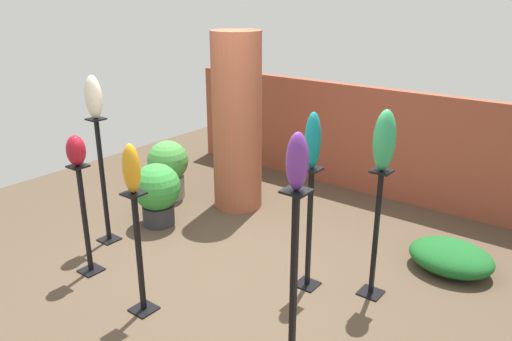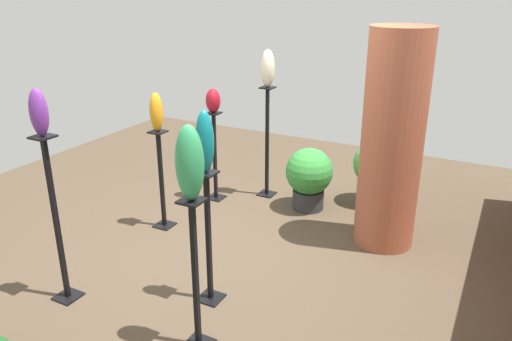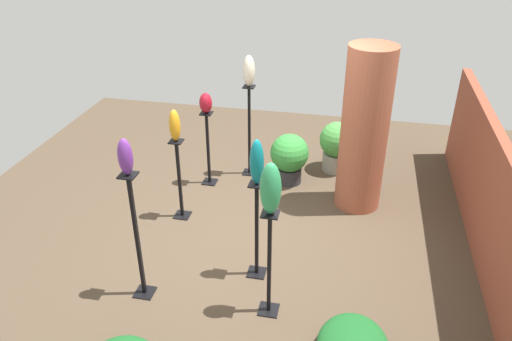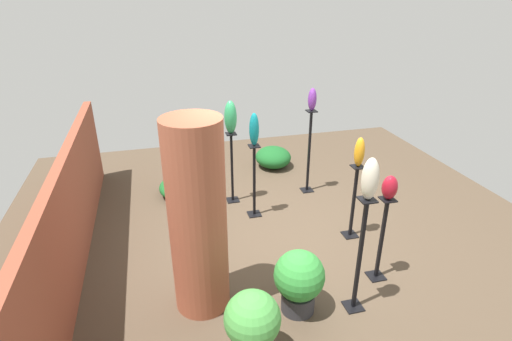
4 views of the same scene
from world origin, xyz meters
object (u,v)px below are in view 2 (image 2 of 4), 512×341
at_px(pedestal_teal, 209,244).
at_px(potted_plant_back_center, 375,170).
at_px(brick_pillar, 392,142).
at_px(pedestal_amber, 162,184).
at_px(art_vase_amber, 156,112).
at_px(art_vase_jade, 190,163).
at_px(pedestal_violet, 57,228).
at_px(art_vase_ruby, 213,101).
at_px(pedestal_ruby, 215,160).
at_px(pedestal_jade, 196,283).
at_px(art_vase_violet, 39,112).
at_px(potted_plant_near_pillar, 309,176).
at_px(art_vase_teal, 205,142).
at_px(pedestal_ivory, 267,147).
at_px(art_vase_ivory, 268,68).

height_order(pedestal_teal, potted_plant_back_center, pedestal_teal).
relative_size(brick_pillar, pedestal_amber, 1.99).
distance_m(pedestal_amber, art_vase_amber, 0.80).
xyz_separation_m(brick_pillar, art_vase_jade, (2.22, -0.80, 0.36)).
bearing_deg(art_vase_jade, pedestal_teal, -156.22).
xyz_separation_m(pedestal_violet, art_vase_amber, (-1.46, -0.09, 0.62)).
relative_size(pedestal_violet, potted_plant_back_center, 1.87).
height_order(art_vase_ruby, potted_plant_back_center, art_vase_ruby).
relative_size(pedestal_teal, potted_plant_back_center, 1.50).
xyz_separation_m(pedestal_ruby, potted_plant_back_center, (-0.77, 1.77, -0.08)).
distance_m(pedestal_jade, pedestal_teal, 0.58).
distance_m(pedestal_violet, art_vase_violet, 0.96).
bearing_deg(pedestal_jade, potted_plant_near_pillar, -175.82).
height_order(pedestal_jade, potted_plant_near_pillar, pedestal_jade).
distance_m(brick_pillar, art_vase_teal, 2.01).
bearing_deg(art_vase_violet, pedestal_amber, -176.49).
height_order(pedestal_ruby, pedestal_amber, pedestal_ruby).
distance_m(art_vase_ruby, potted_plant_back_center, 2.09).
bearing_deg(pedestal_teal, art_vase_violet, -63.23).
height_order(pedestal_ruby, art_vase_ruby, art_vase_ruby).
bearing_deg(brick_pillar, pedestal_ruby, -93.28).
bearing_deg(art_vase_violet, art_vase_jade, 90.94).
distance_m(art_vase_violet, potted_plant_back_center, 3.80).
bearing_deg(art_vase_teal, art_vase_jade, 23.78).
xyz_separation_m(pedestal_ivory, art_vase_jade, (2.74, 0.80, 0.81)).
relative_size(brick_pillar, art_vase_violet, 5.93).
bearing_deg(pedestal_violet, art_vase_ivory, 169.20).
distance_m(pedestal_teal, potted_plant_back_center, 2.67).
distance_m(pedestal_violet, potted_plant_back_center, 3.61).
bearing_deg(brick_pillar, potted_plant_near_pillar, -111.27).
distance_m(brick_pillar, art_vase_violet, 3.14).
relative_size(art_vase_jade, potted_plant_back_center, 0.67).
height_order(art_vase_violet, potted_plant_back_center, art_vase_violet).
height_order(pedestal_violet, potted_plant_near_pillar, pedestal_violet).
distance_m(pedestal_ruby, pedestal_amber, 0.91).
relative_size(pedestal_ruby, pedestal_jade, 0.92).
distance_m(pedestal_ruby, art_vase_teal, 2.29).
height_order(pedestal_amber, art_vase_amber, art_vase_amber).
bearing_deg(pedestal_jade, art_vase_violet, -89.06).
bearing_deg(pedestal_violet, art_vase_ruby, 179.61).
xyz_separation_m(pedestal_amber, potted_plant_near_pillar, (-1.17, 1.23, -0.09)).
bearing_deg(art_vase_amber, pedestal_jade, 44.64).
bearing_deg(art_vase_jade, art_vase_ivory, -163.64).
bearing_deg(art_vase_violet, pedestal_ivory, 169.20).
bearing_deg(pedestal_jade, art_vase_jade, 0.00).
bearing_deg(pedestal_jade, pedestal_teal, -156.22).
height_order(brick_pillar, pedestal_violet, brick_pillar).
height_order(art_vase_ruby, art_vase_teal, art_vase_teal).
bearing_deg(art_vase_amber, art_vase_violet, 3.51).
distance_m(pedestal_amber, pedestal_violet, 1.47).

